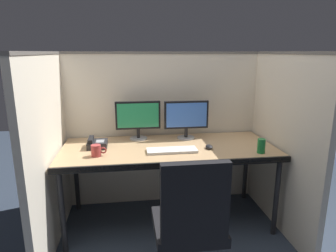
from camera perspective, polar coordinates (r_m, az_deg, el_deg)
The scene contains 13 objects.
ground_plane at distance 2.74m, azimuth 1.07°, elevation -20.91°, with size 8.00×8.00×0.00m, color #2D3847.
cubicle_partition_rear at distance 3.08m, azimuth -1.01°, elevation -0.58°, with size 2.21×0.06×1.57m.
cubicle_partition_left at distance 2.62m, azimuth -21.71°, elevation -4.30°, with size 0.06×1.41×1.57m.
cubicle_partition_right at distance 2.87m, azimuth 20.52°, elevation -2.59°, with size 0.06×1.41×1.57m.
desk at distance 2.67m, azimuth 0.18°, elevation -5.09°, with size 1.90×0.80×0.74m.
office_chair at distance 2.07m, azimuth 4.07°, elevation -21.61°, with size 0.52×0.52×0.97m.
monitor_left at distance 2.86m, azimuth -5.79°, elevation 1.62°, with size 0.43×0.17×0.37m.
monitor_right at distance 2.87m, azimuth 3.55°, elevation 1.73°, with size 0.43×0.17×0.37m.
keyboard_main at distance 2.54m, azimuth 0.77°, elevation -4.71°, with size 0.43×0.15×0.02m, color silver.
computer_mouse at distance 2.64m, azimuth 7.91°, elevation -3.98°, with size 0.06×0.10×0.04m.
soda_can at distance 2.61m, azimuth 17.52°, elevation -3.69°, with size 0.07×0.07×0.12m, color #197233.
coffee_mug at distance 2.49m, azimuth -13.61°, elevation -4.62°, with size 0.13×0.08×0.09m.
desk_phone at distance 2.72m, azimuth -13.54°, elevation -3.31°, with size 0.17×0.19×0.09m.
Camera 1 is at (-0.35, -2.21, 1.57)m, focal length 31.67 mm.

